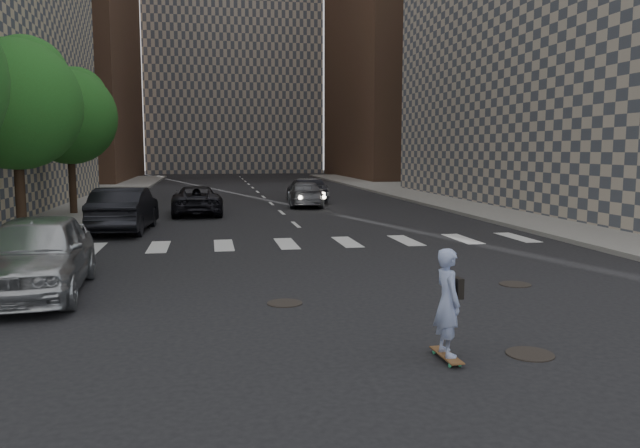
# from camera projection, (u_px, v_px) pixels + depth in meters

# --- Properties ---
(ground) EXTENTS (160.00, 160.00, 0.00)m
(ground) POSITION_uv_depth(u_px,v_px,m) (401.00, 315.00, 11.44)
(ground) COLOR black
(ground) RESTS_ON ground
(sidewalk_right) EXTENTS (13.00, 80.00, 0.15)m
(sidewalk_right) POSITION_uv_depth(u_px,v_px,m) (547.00, 204.00, 33.51)
(sidewalk_right) COLOR gray
(sidewalk_right) RESTS_ON ground
(tower_right) EXTENTS (18.00, 24.00, 36.00)m
(tower_right) POSITION_uv_depth(u_px,v_px,m) (428.00, 8.00, 66.55)
(tower_right) COLOR brown
(tower_right) RESTS_ON ground
(tree_b) EXTENTS (4.20, 4.20, 6.60)m
(tree_b) POSITION_uv_depth(u_px,v_px,m) (18.00, 99.00, 20.12)
(tree_b) COLOR #382619
(tree_b) RESTS_ON sidewalk_left
(tree_c) EXTENTS (4.20, 4.20, 6.60)m
(tree_c) POSITION_uv_depth(u_px,v_px,m) (71.00, 113.00, 27.94)
(tree_c) COLOR #382619
(tree_c) RESTS_ON sidewalk_left
(manhole_a) EXTENTS (0.70, 0.70, 0.02)m
(manhole_a) POSITION_uv_depth(u_px,v_px,m) (530.00, 354.00, 9.21)
(manhole_a) COLOR black
(manhole_a) RESTS_ON ground
(manhole_b) EXTENTS (0.70, 0.70, 0.02)m
(manhole_b) POSITION_uv_depth(u_px,v_px,m) (285.00, 303.00, 12.26)
(manhole_b) COLOR black
(manhole_b) RESTS_ON ground
(manhole_c) EXTENTS (0.70, 0.70, 0.02)m
(manhole_c) POSITION_uv_depth(u_px,v_px,m) (515.00, 284.00, 13.97)
(manhole_c) COLOR black
(manhole_c) RESTS_ON ground
(skateboarder) EXTENTS (0.40, 0.83, 1.63)m
(skateboarder) POSITION_uv_depth(u_px,v_px,m) (448.00, 302.00, 8.87)
(skateboarder) COLOR brown
(skateboarder) RESTS_ON ground
(silver_sedan) EXTENTS (2.28, 5.06, 1.69)m
(silver_sedan) POSITION_uv_depth(u_px,v_px,m) (36.00, 255.00, 12.95)
(silver_sedan) COLOR #B5B9BD
(silver_sedan) RESTS_ON ground
(traffic_car_a) EXTENTS (2.06, 5.10, 1.65)m
(traffic_car_a) POSITION_uv_depth(u_px,v_px,m) (125.00, 209.00, 22.92)
(traffic_car_a) COLOR black
(traffic_car_a) RESTS_ON ground
(traffic_car_b) EXTENTS (2.28, 4.65, 1.30)m
(traffic_car_b) POSITION_uv_depth(u_px,v_px,m) (306.00, 194.00, 33.15)
(traffic_car_b) COLOR slate
(traffic_car_b) RESTS_ON ground
(traffic_car_c) EXTENTS (2.38, 4.90, 1.34)m
(traffic_car_c) POSITION_uv_depth(u_px,v_px,m) (197.00, 200.00, 28.98)
(traffic_car_c) COLOR black
(traffic_car_c) RESTS_ON ground
(traffic_car_d) EXTENTS (2.19, 4.55, 1.50)m
(traffic_car_d) POSITION_uv_depth(u_px,v_px,m) (307.00, 189.00, 36.09)
(traffic_car_d) COLOR silver
(traffic_car_d) RESTS_ON ground
(traffic_car_e) EXTENTS (1.77, 4.14, 1.33)m
(traffic_car_e) POSITION_uv_depth(u_px,v_px,m) (306.00, 191.00, 35.48)
(traffic_car_e) COLOR black
(traffic_car_e) RESTS_ON ground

